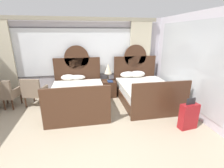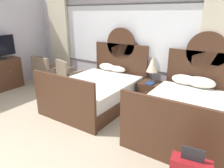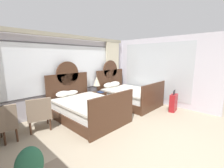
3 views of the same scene
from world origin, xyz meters
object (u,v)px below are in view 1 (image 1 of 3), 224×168
Objects in this scene: bed_near_mirror at (144,91)px; nightstand_between_beds at (109,88)px; book_on_nightstand at (110,81)px; armchair_by_window_centre at (6,93)px; table_lamp_on_nightstand at (108,69)px; suitcase_on_floor at (189,116)px; armchair_by_window_left at (34,91)px; bed_near_window at (78,95)px.

bed_near_mirror reaches higher than nightstand_between_beds.
bed_near_mirror is 1.19m from book_on_nightstand.
book_on_nightstand is at bearing 151.13° from bed_near_mirror.
bed_near_mirror reaches higher than armchair_by_window_centre.
nightstand_between_beds is 0.71m from table_lamp_on_nightstand.
suitcase_on_floor is (1.49, -2.36, 0.03)m from nightstand_between_beds.
armchair_by_window_left is at bearing -173.64° from book_on_nightstand.
bed_near_window is at bearing 146.52° from suitcase_on_floor.
book_on_nightstand is 3.20m from armchair_by_window_centre.
armchair_by_window_centre reaches higher than nightstand_between_beds.
armchair_by_window_centre is at bearing -175.18° from book_on_nightstand.
nightstand_between_beds is 0.93× the size of table_lamp_on_nightstand.
bed_near_mirror is 3.92× the size of nightstand_between_beds.
suitcase_on_floor is (3.87, -2.00, -0.17)m from armchair_by_window_left.
book_on_nightstand is at bearing 4.82° from armchair_by_window_centre.
table_lamp_on_nightstand is 2.45m from armchair_by_window_left.
armchair_by_window_left and armchair_by_window_centre have the same top height.
table_lamp_on_nightstand is at bearing 121.90° from suitcase_on_floor.
armchair_by_window_left is 4.35m from suitcase_on_floor.
bed_near_window is 2.47× the size of armchair_by_window_left.
nightstand_between_beds is at bearing 6.59° from armchair_by_window_centre.
armchair_by_window_left is (-3.43, 0.30, 0.11)m from bed_near_mirror.
bed_near_window and bed_near_mirror have the same top height.
bed_near_mirror is at bearing -4.02° from armchair_by_window_centre.
bed_near_mirror is at bearing 0.23° from bed_near_window.
bed_near_mirror is at bearing -28.87° from book_on_nightstand.
table_lamp_on_nightstand is 2.92m from suitcase_on_floor.
armchair_by_window_centre is (-3.15, -0.42, -0.51)m from table_lamp_on_nightstand.
nightstand_between_beds is at bearing 8.71° from armchair_by_window_left.
bed_near_window is 3.07m from suitcase_on_floor.
suitcase_on_floor is at bearing -75.60° from bed_near_mirror.
bed_near_window is 1.26m from nightstand_between_beds.
bed_near_mirror reaches higher than armchair_by_window_left.
table_lamp_on_nightstand is (-0.01, 0.05, 0.70)m from nightstand_between_beds.
armchair_by_window_centre is at bearing 156.78° from suitcase_on_floor.
bed_near_window is at bearing -145.64° from table_lamp_on_nightstand.
table_lamp_on_nightstand is 2.33× the size of book_on_nightstand.
armchair_by_window_left reaches higher than nightstand_between_beds.
armchair_by_window_centre is (-4.22, 0.30, 0.11)m from bed_near_mirror.
table_lamp_on_nightstand is at bearing 104.91° from book_on_nightstand.
bed_near_mirror is 2.47× the size of armchair_by_window_centre.
bed_near_mirror is at bearing -4.96° from armchair_by_window_left.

